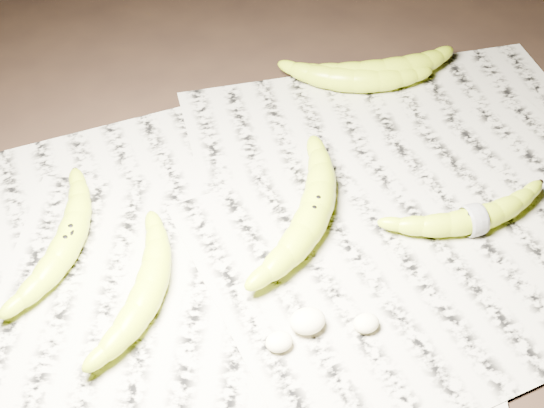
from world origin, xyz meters
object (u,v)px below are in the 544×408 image
object	(u,v)px
banana_left_a	(68,239)
banana_upper_a	(354,78)
banana_upper_b	(383,70)
banana_center	(314,211)
banana_left_b	(149,287)
banana_taped	(474,218)

from	to	relation	value
banana_left_a	banana_upper_a	bearing A→B (deg)	-39.14
banana_upper_b	banana_left_a	bearing A→B (deg)	-152.22
banana_left_a	banana_center	xyz separation A→B (m)	(0.28, -0.05, 0.00)
banana_upper_b	banana_left_b	bearing A→B (deg)	-138.26
banana_left_b	banana_upper_a	distance (m)	0.46
banana_left_a	banana_left_b	world-z (taller)	banana_left_b
banana_center	banana_upper_a	bearing A→B (deg)	3.93
banana_upper_a	banana_taped	bearing A→B (deg)	-61.46
banana_left_b	banana_taped	size ratio (longest dim) A/B	0.99
banana_taped	banana_upper_b	distance (m)	0.31
banana_left_b	banana_upper_b	world-z (taller)	banana_upper_b
banana_taped	banana_left_a	bearing A→B (deg)	166.39
banana_left_a	banana_center	bearing A→B (deg)	-72.49
banana_center	banana_upper_a	xyz separation A→B (m)	(0.15, 0.24, -0.00)
banana_left_a	banana_upper_b	bearing A→B (deg)	-41.07
banana_left_b	banana_upper_a	world-z (taller)	same
banana_left_b	banana_left_a	bearing A→B (deg)	65.67
banana_taped	banana_upper_a	distance (m)	0.31
banana_left_a	banana_left_b	distance (m)	0.13
banana_center	banana_left_b	bearing A→B (deg)	139.68
banana_taped	banana_upper_a	bearing A→B (deg)	95.76
banana_center	banana_upper_b	bearing A→B (deg)	-3.26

